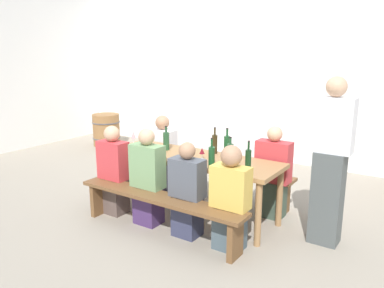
% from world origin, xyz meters
% --- Properties ---
extents(ground_plane, '(24.00, 24.00, 0.00)m').
position_xyz_m(ground_plane, '(0.00, 0.00, 0.00)').
color(ground_plane, gray).
extents(back_wall, '(14.00, 0.20, 3.20)m').
position_xyz_m(back_wall, '(0.00, 3.00, 1.60)').
color(back_wall, white).
rests_on(back_wall, ground).
extents(tasting_table, '(2.20, 0.70, 0.75)m').
position_xyz_m(tasting_table, '(0.00, 0.00, 0.67)').
color(tasting_table, '#9E7247').
rests_on(tasting_table, ground).
extents(bench_near, '(2.10, 0.30, 0.45)m').
position_xyz_m(bench_near, '(0.00, -0.65, 0.36)').
color(bench_near, brown).
rests_on(bench_near, ground).
extents(bench_far, '(2.10, 0.30, 0.45)m').
position_xyz_m(bench_far, '(0.00, 0.65, 0.36)').
color(bench_far, brown).
rests_on(bench_far, ground).
extents(wine_bottle_0, '(0.07, 0.07, 0.30)m').
position_xyz_m(wine_bottle_0, '(0.52, 0.01, 0.87)').
color(wine_bottle_0, '#234C2D').
rests_on(wine_bottle_0, tasting_table).
extents(wine_bottle_1, '(0.08, 0.08, 0.31)m').
position_xyz_m(wine_bottle_1, '(-0.44, 0.07, 0.87)').
color(wine_bottle_1, '#234C2D').
rests_on(wine_bottle_1, tasting_table).
extents(wine_bottle_2, '(0.07, 0.07, 0.34)m').
position_xyz_m(wine_bottle_2, '(0.35, 0.24, 0.88)').
color(wine_bottle_2, '#194723').
rests_on(wine_bottle_2, tasting_table).
extents(wine_bottle_3, '(0.06, 0.06, 0.32)m').
position_xyz_m(wine_bottle_3, '(0.81, -0.14, 0.87)').
color(wine_bottle_3, '#143319').
rests_on(wine_bottle_3, tasting_table).
extents(wine_bottle_4, '(0.07, 0.07, 0.33)m').
position_xyz_m(wine_bottle_4, '(0.45, -0.29, 0.88)').
color(wine_bottle_4, '#194723').
rests_on(wine_bottle_4, tasting_table).
extents(wine_bottle_5, '(0.07, 0.07, 0.33)m').
position_xyz_m(wine_bottle_5, '(0.16, 0.26, 0.87)').
color(wine_bottle_5, '#332814').
rests_on(wine_bottle_5, tasting_table).
extents(wine_glass_0, '(0.06, 0.06, 0.18)m').
position_xyz_m(wine_glass_0, '(-0.98, 0.04, 0.87)').
color(wine_glass_0, silver).
rests_on(wine_glass_0, tasting_table).
extents(wine_glass_1, '(0.06, 0.06, 0.15)m').
position_xyz_m(wine_glass_1, '(-0.77, 0.03, 0.85)').
color(wine_glass_1, silver).
rests_on(wine_glass_1, tasting_table).
extents(wine_glass_2, '(0.06, 0.06, 0.14)m').
position_xyz_m(wine_glass_2, '(0.18, -0.06, 0.85)').
color(wine_glass_2, silver).
rests_on(wine_glass_2, tasting_table).
extents(seated_guest_near_0, '(0.38, 0.24, 1.11)m').
position_xyz_m(seated_guest_near_0, '(-0.83, -0.50, 0.53)').
color(seated_guest_near_0, brown).
rests_on(seated_guest_near_0, ground).
extents(seated_guest_near_1, '(0.40, 0.24, 1.14)m').
position_xyz_m(seated_guest_near_1, '(-0.28, -0.50, 0.53)').
color(seated_guest_near_1, '#422A59').
rests_on(seated_guest_near_1, ground).
extents(seated_guest_near_2, '(0.38, 0.24, 1.05)m').
position_xyz_m(seated_guest_near_2, '(0.28, -0.50, 0.49)').
color(seated_guest_near_2, '#32354F').
rests_on(seated_guest_near_2, ground).
extents(seated_guest_near_3, '(0.39, 0.24, 1.09)m').
position_xyz_m(seated_guest_near_3, '(0.80, -0.50, 0.52)').
color(seated_guest_near_3, '#45565F').
rests_on(seated_guest_near_3, ground).
extents(seated_guest_far_0, '(0.39, 0.24, 1.10)m').
position_xyz_m(seated_guest_far_0, '(-0.85, 0.50, 0.52)').
color(seated_guest_far_0, '#4A4866').
rests_on(seated_guest_far_0, ground).
extents(seated_guest_far_1, '(0.42, 0.24, 1.13)m').
position_xyz_m(seated_guest_far_1, '(0.84, 0.50, 0.53)').
color(seated_guest_far_1, '#3C4E40').
rests_on(seated_guest_far_1, ground).
extents(standing_host, '(0.40, 0.24, 1.75)m').
position_xyz_m(standing_host, '(1.57, 0.19, 0.85)').
color(standing_host, '#4B5151').
rests_on(standing_host, ground).
extents(wine_barrel, '(0.60, 0.60, 0.68)m').
position_xyz_m(wine_barrel, '(-3.59, 2.00, 0.34)').
color(wine_barrel, olive).
rests_on(wine_barrel, ground).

